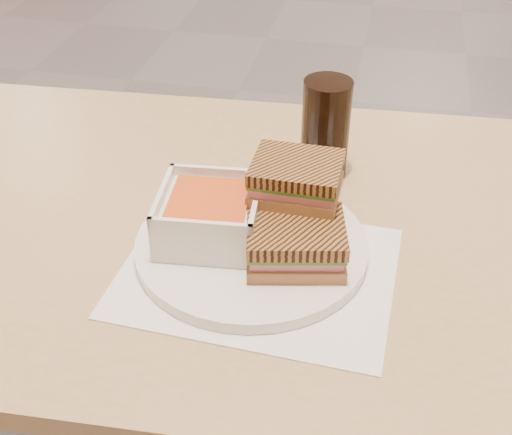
% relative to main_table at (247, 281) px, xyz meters
% --- Properties ---
extents(main_table, '(1.24, 0.77, 0.75)m').
position_rel_main_table_xyz_m(main_table, '(0.00, 0.00, 0.00)').
color(main_table, tan).
rests_on(main_table, ground).
extents(tray_liner, '(0.34, 0.27, 0.00)m').
position_rel_main_table_xyz_m(tray_liner, '(0.04, -0.10, 0.11)').
color(tray_liner, white).
rests_on(tray_liner, main_table).
extents(plate, '(0.29, 0.29, 0.02)m').
position_rel_main_table_xyz_m(plate, '(0.02, -0.07, 0.12)').
color(plate, white).
rests_on(plate, tray_liner).
extents(soup_bowl, '(0.13, 0.13, 0.07)m').
position_rel_main_table_xyz_m(soup_bowl, '(-0.03, -0.07, 0.16)').
color(soup_bowl, white).
rests_on(soup_bowl, plate).
extents(panini_lower, '(0.13, 0.12, 0.05)m').
position_rel_main_table_xyz_m(panini_lower, '(0.08, -0.09, 0.16)').
color(panini_lower, '#A77548').
rests_on(panini_lower, plate).
extents(panini_upper, '(0.11, 0.09, 0.05)m').
position_rel_main_table_xyz_m(panini_upper, '(0.07, -0.03, 0.21)').
color(panini_upper, '#A77548').
rests_on(panini_upper, panini_lower).
extents(cola_glass, '(0.07, 0.07, 0.15)m').
position_rel_main_table_xyz_m(cola_glass, '(0.09, 0.14, 0.19)').
color(cola_glass, black).
rests_on(cola_glass, main_table).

